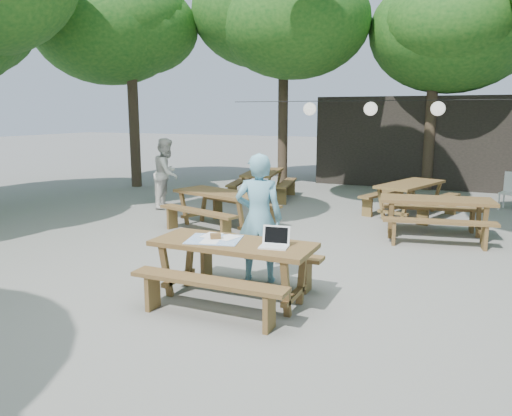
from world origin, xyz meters
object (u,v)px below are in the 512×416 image
object	(u,v)px
picnic_table_nw	(221,210)
second_person	(167,173)
main_picnic_table	(233,270)
woman	(259,218)
plastic_chair	(510,199)

from	to	relation	value
picnic_table_nw	second_person	bearing A→B (deg)	163.58
second_person	picnic_table_nw	bearing A→B (deg)	-135.11
main_picnic_table	woman	distance (m)	0.96
picnic_table_nw	woman	world-z (taller)	woman
picnic_table_nw	second_person	size ratio (longest dim) A/B	1.34
second_person	main_picnic_table	bearing A→B (deg)	-151.12
second_person	plastic_chair	bearing A→B (deg)	-80.23
woman	plastic_chair	xyz separation A→B (m)	(3.49, 7.16, -0.63)
picnic_table_nw	plastic_chair	distance (m)	7.10
main_picnic_table	plastic_chair	bearing A→B (deg)	66.41
main_picnic_table	woman	bearing A→B (deg)	90.51
picnic_table_nw	woman	bearing A→B (deg)	-36.35
picnic_table_nw	plastic_chair	size ratio (longest dim) A/B	2.53
main_picnic_table	plastic_chair	world-z (taller)	plastic_chair
main_picnic_table	plastic_chair	xyz separation A→B (m)	(3.48, 7.98, -0.13)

